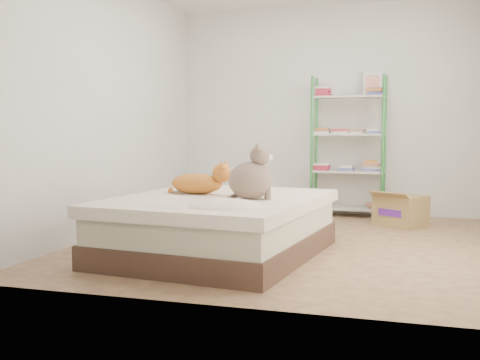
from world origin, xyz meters
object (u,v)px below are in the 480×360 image
at_px(bed, 218,226).
at_px(shelf_unit, 349,148).
at_px(grey_cat, 251,172).
at_px(white_bin, 204,194).
at_px(cardboard_box, 401,210).
at_px(orange_cat, 197,181).

relative_size(bed, shelf_unit, 1.22).
distance_m(bed, grey_cat, 0.57).
relative_size(shelf_unit, white_bin, 4.20).
xyz_separation_m(cardboard_box, white_bin, (-2.51, 0.54, 0.04)).
height_order(bed, shelf_unit, shelf_unit).
distance_m(orange_cat, grey_cat, 0.62).
bearing_deg(grey_cat, shelf_unit, -28.54).
xyz_separation_m(orange_cat, grey_cat, (0.56, -0.24, 0.11)).
xyz_separation_m(bed, orange_cat, (-0.26, 0.16, 0.36)).
bearing_deg(shelf_unit, cardboard_box, -41.64).
xyz_separation_m(bed, white_bin, (-1.08, 2.57, -0.04)).
bearing_deg(shelf_unit, bed, -106.82).
bearing_deg(white_bin, cardboard_box, -12.18).
relative_size(bed, cardboard_box, 3.23).
distance_m(shelf_unit, white_bin, 1.97).
relative_size(bed, grey_cat, 4.79).
xyz_separation_m(shelf_unit, cardboard_box, (0.64, -0.57, -0.66)).
bearing_deg(grey_cat, orange_cat, 48.43).
bearing_deg(grey_cat, cardboard_box, -46.48).
relative_size(grey_cat, cardboard_box, 0.67).
relative_size(orange_cat, cardboard_box, 0.86).
height_order(grey_cat, cardboard_box, grey_cat).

